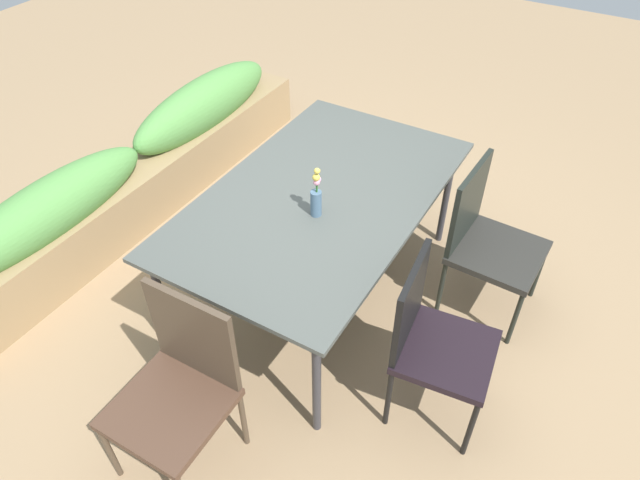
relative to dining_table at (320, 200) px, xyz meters
The scene contains 7 objects.
ground_plane 0.72m from the dining_table, 85.59° to the left, with size 12.00×12.00×0.00m, color #9E7F5B.
dining_table is the anchor object (origin of this frame).
chair_near_right 0.98m from the dining_table, 63.77° to the right, with size 0.51×0.51×0.93m.
chair_near_left 0.98m from the dining_table, 116.30° to the right, with size 0.49×0.49×0.93m.
chair_end_left 1.24m from the dining_table, behind, with size 0.48×0.48×0.94m.
flower_vase 0.24m from the dining_table, 155.81° to the right, with size 0.07×0.06×0.30m.
planter_box 1.57m from the dining_table, 86.74° to the left, with size 3.31×0.39×0.72m.
Camera 1 is at (-2.16, -1.34, 2.65)m, focal length 31.77 mm.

